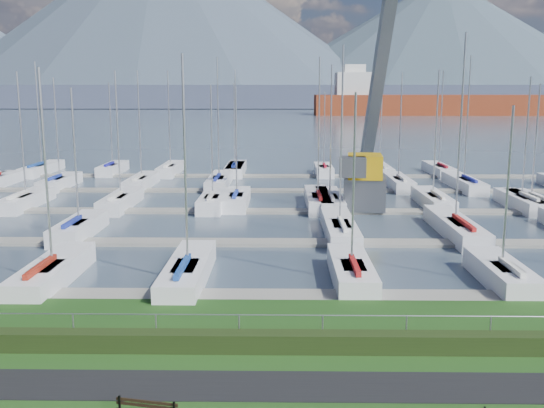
{
  "coord_description": "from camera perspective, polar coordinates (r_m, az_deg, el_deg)",
  "views": [
    {
      "loc": [
        0.5,
        -20.56,
        9.11
      ],
      "look_at": [
        0.0,
        12.0,
        3.0
      ],
      "focal_mm": 40.0,
      "sensor_mm": 36.0,
      "label": 1
    }
  ],
  "objects": [
    {
      "name": "hedge",
      "position": [
        21.99,
        -0.51,
        -12.85
      ],
      "size": [
        80.0,
        0.7,
        0.7
      ],
      "primitive_type": "cube",
      "color": "#1F2F11",
      "rests_on": "grass"
    },
    {
      "name": "fence",
      "position": [
        22.04,
        -0.49,
        -10.41
      ],
      "size": [
        80.0,
        0.04,
        0.04
      ],
      "primitive_type": "cylinder",
      "rotation": [
        0.0,
        1.57,
        0.0
      ],
      "color": "gray",
      "rests_on": "grass"
    },
    {
      "name": "mountains",
      "position": [
        426.9,
        1.87,
        15.67
      ],
      "size": [
        1190.0,
        360.0,
        115.0
      ],
      "color": "#435463",
      "rests_on": "water"
    },
    {
      "name": "docks",
      "position": [
        47.49,
        0.26,
        -0.7
      ],
      "size": [
        90.0,
        41.6,
        0.25
      ],
      "color": "gray",
      "rests_on": "water"
    },
    {
      "name": "path",
      "position": [
        19.79,
        -0.7,
        -16.75
      ],
      "size": [
        160.0,
        2.0,
        0.04
      ],
      "primitive_type": "cube",
      "color": "black",
      "rests_on": "grass"
    },
    {
      "name": "sailboat_fleet",
      "position": [
        50.08,
        -2.67,
        6.33
      ],
      "size": [
        75.35,
        50.16,
        13.25
      ],
      "color": "white",
      "rests_on": "water"
    },
    {
      "name": "cargo_ship_mid",
      "position": [
        247.62,
        14.81,
        8.99
      ],
      "size": [
        100.26,
        18.4,
        21.5
      ],
      "rotation": [
        0.0,
        0.0,
        -0.0
      ],
      "color": "maroon",
      "rests_on": "water"
    },
    {
      "name": "foothill",
      "position": [
        350.58,
        0.82,
        10.11
      ],
      "size": [
        900.0,
        80.0,
        12.0
      ],
      "primitive_type": "cube",
      "color": "#444C64",
      "rests_on": "water"
    },
    {
      "name": "crane",
      "position": [
        49.05,
        9.13,
        6.07
      ],
      "size": [
        5.04,
        13.32,
        22.35
      ],
      "rotation": [
        0.0,
        0.0,
        -0.1
      ],
      "color": "#57595E",
      "rests_on": "water"
    },
    {
      "name": "water",
      "position": [
        280.72,
        0.79,
        8.68
      ],
      "size": [
        800.0,
        540.0,
        0.2
      ],
      "primitive_type": "cube",
      "color": "#414F5F"
    }
  ]
}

